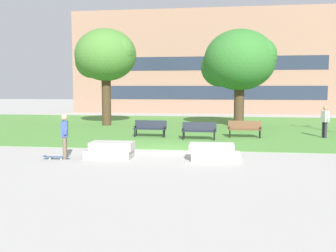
{
  "coord_description": "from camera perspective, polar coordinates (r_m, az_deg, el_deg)",
  "views": [
    {
      "loc": [
        2.61,
        -16.82,
        2.73
      ],
      "look_at": [
        0.38,
        -1.4,
        1.2
      ],
      "focal_mm": 42.0,
      "sensor_mm": 36.0,
      "label": 1
    }
  ],
  "objects": [
    {
      "name": "ground_plane",
      "position": [
        17.24,
        -0.59,
        -3.5
      ],
      "size": [
        140.0,
        140.0,
        0.0
      ],
      "primitive_type": "plane",
      "color": "#A3A09B"
    },
    {
      "name": "grass_lawn",
      "position": [
        27.09,
        2.65,
        -0.16
      ],
      "size": [
        40.0,
        20.0,
        0.02
      ],
      "primitive_type": "cube",
      "color": "#4C8438",
      "rests_on": "ground"
    },
    {
      "name": "concrete_block_center",
      "position": [
        15.4,
        -8.35,
        -3.51
      ],
      "size": [
        1.85,
        0.9,
        0.64
      ],
      "color": "#9E9991",
      "rests_on": "ground"
    },
    {
      "name": "concrete_block_left",
      "position": [
        14.83,
        6.7,
        -3.83
      ],
      "size": [
        1.89,
        0.9,
        0.64
      ],
      "color": "#BCB7B2",
      "rests_on": "ground"
    },
    {
      "name": "person_skateboarder",
      "position": [
        15.46,
        -14.78,
        -1.14
      ],
      "size": [
        0.37,
        0.6,
        1.71
      ],
      "color": "brown",
      "rests_on": "ground"
    },
    {
      "name": "skateboard",
      "position": [
        15.62,
        -15.88,
        -4.35
      ],
      "size": [
        1.03,
        0.28,
        0.14
      ],
      "color": "#2D4C75",
      "rests_on": "ground"
    },
    {
      "name": "park_bench_near_left",
      "position": [
        20.56,
        4.53,
        -0.53
      ],
      "size": [
        1.81,
        0.58,
        0.9
      ],
      "color": "#1E232D",
      "rests_on": "grass_lawn"
    },
    {
      "name": "park_bench_near_right",
      "position": [
        21.66,
        -2.61,
        -0.2
      ],
      "size": [
        1.82,
        0.61,
        0.9
      ],
      "color": "#1E232D",
      "rests_on": "grass_lawn"
    },
    {
      "name": "park_bench_far_left",
      "position": [
        21.75,
        11.08,
        -0.28
      ],
      "size": [
        1.8,
        0.54,
        0.9
      ],
      "color": "brown",
      "rests_on": "grass_lawn"
    },
    {
      "name": "tree_near_right",
      "position": [
        28.67,
        -9.12,
        9.97
      ],
      "size": [
        4.56,
        4.35,
        6.86
      ],
      "color": "#42301E",
      "rests_on": "grass_lawn"
    },
    {
      "name": "tree_near_left",
      "position": [
        27.12,
        10.25,
        9.25
      ],
      "size": [
        5.02,
        4.79,
        6.58
      ],
      "color": "#42301E",
      "rests_on": "grass_lawn"
    },
    {
      "name": "person_bystander_near_lawn",
      "position": [
        22.8,
        21.81,
        0.81
      ],
      "size": [
        0.37,
        0.75,
        1.71
      ],
      "color": "#28282D",
      "rests_on": "grass_lawn"
    },
    {
      "name": "building_facade_distant",
      "position": [
        41.42,
        6.59,
        9.26
      ],
      "size": [
        30.16,
        1.03,
        10.81
      ],
      "color": "#8E6B56",
      "rests_on": "ground"
    }
  ]
}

